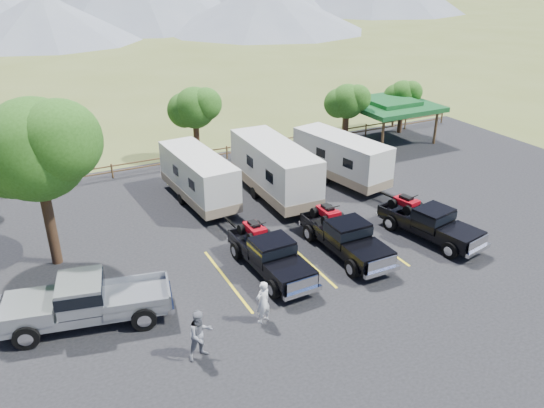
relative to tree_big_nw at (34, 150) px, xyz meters
name	(u,v)px	position (x,y,z in m)	size (l,w,h in m)	color
ground	(392,292)	(12.55, -9.03, -5.60)	(320.00, 320.00, 0.00)	#525B26
asphalt_lot	(352,259)	(12.55, -6.03, -5.58)	(44.00, 34.00, 0.04)	black
stall_lines	(340,249)	(12.55, -5.03, -5.55)	(12.12, 5.50, 0.01)	gold
tree_big_nw	(34,150)	(0.00, 0.00, 0.00)	(5.54, 5.18, 7.84)	black
tree_ne_a	(347,102)	(21.52, 7.99, -2.11)	(3.11, 2.92, 4.76)	black
tree_ne_b	(403,95)	(27.52, 8.99, -2.47)	(2.77, 2.59, 4.27)	black
tree_north	(194,108)	(10.52, 9.99, -1.76)	(3.46, 3.24, 5.25)	black
rail_fence	(253,147)	(14.55, 9.47, -4.99)	(36.12, 0.12, 1.00)	brown
pavilion	(390,105)	(25.55, 7.97, -2.81)	(6.20, 6.20, 3.22)	brown
rig_left	(270,253)	(8.59, -5.19, -4.64)	(2.13, 5.72, 1.89)	black
rig_center	(345,235)	(12.53, -5.32, -4.62)	(2.07, 5.84, 1.95)	black
rig_right	(429,221)	(17.17, -5.97, -4.65)	(2.85, 5.89, 1.89)	black
trailer_left	(198,178)	(8.30, 3.35, -4.03)	(2.59, 8.44, 2.93)	silver
trailer_center	(274,170)	(12.52, 2.05, -3.84)	(2.61, 9.44, 3.28)	silver
trailer_right	(341,159)	(17.33, 2.30, -4.01)	(3.38, 8.53, 2.95)	silver
pickup_silver	(87,300)	(0.64, -5.39, -4.54)	(6.80, 3.36, 1.95)	#909398
person_a	(263,302)	(6.70, -8.39, -4.65)	(0.66, 0.43, 1.81)	white
person_b	(200,334)	(3.85, -9.23, -4.58)	(0.95, 0.74, 1.95)	slate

